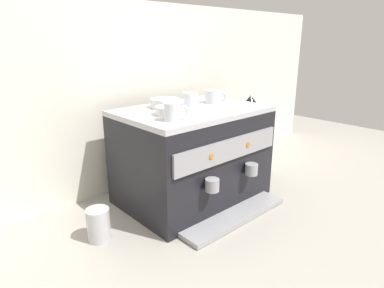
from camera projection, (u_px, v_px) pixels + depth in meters
ground_plane at (192, 197)px, 1.59m from camera, size 4.00×4.00×0.00m
tiled_backsplash_wall at (149, 96)px, 1.69m from camera, size 2.80×0.03×0.90m
espresso_machine at (193, 155)px, 1.52m from camera, size 0.64×0.55×0.43m
ceramic_cup_0 at (213, 97)px, 1.58m from camera, size 0.09×0.10×0.06m
ceramic_cup_1 at (191, 99)px, 1.52m from camera, size 0.09×0.09×0.06m
ceramic_cup_2 at (173, 112)px, 1.23m from camera, size 0.09×0.07×0.07m
ceramic_bowl_0 at (165, 103)px, 1.47m from camera, size 0.13×0.13×0.04m
ceramic_bowl_1 at (169, 111)px, 1.33m from camera, size 0.11×0.11×0.03m
coffee_grinder at (249, 135)px, 1.86m from camera, size 0.16×0.16×0.44m
milk_pitcher at (99, 224)px, 1.24m from camera, size 0.09×0.09×0.13m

